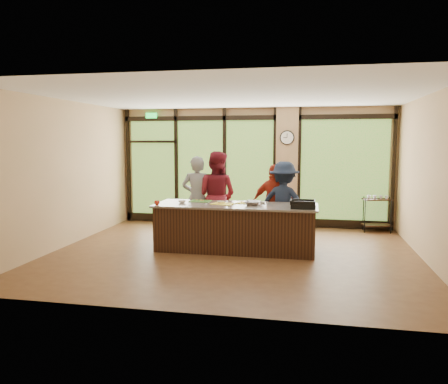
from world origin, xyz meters
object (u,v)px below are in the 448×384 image
at_px(cook_right, 284,203).
at_px(bar_cart, 377,210).
at_px(cook_left, 197,198).
at_px(island_base, 236,228).
at_px(roasting_pan, 303,206).
at_px(flower_stand, 198,214).

relative_size(cook_right, bar_cart, 1.97).
bearing_deg(cook_left, island_base, 137.27).
height_order(roasting_pan, flower_stand, roasting_pan).
bearing_deg(cook_left, cook_right, 174.99).
relative_size(cook_left, roasting_pan, 4.04).
bearing_deg(island_base, cook_left, 143.02).
relative_size(island_base, cook_right, 1.78).
distance_m(island_base, flower_stand, 2.29).
height_order(island_base, roasting_pan, roasting_pan).
xyz_separation_m(cook_left, cook_right, (1.88, 0.02, -0.05)).
distance_m(island_base, cook_left, 1.32).
bearing_deg(bar_cart, island_base, -155.83).
relative_size(island_base, flower_stand, 4.17).
xyz_separation_m(island_base, cook_right, (0.90, 0.76, 0.43)).
relative_size(cook_right, roasting_pan, 3.81).
relative_size(flower_stand, bar_cart, 0.84).
distance_m(cook_left, roasting_pan, 2.49).
xyz_separation_m(island_base, cook_left, (-0.98, 0.74, 0.48)).
bearing_deg(roasting_pan, flower_stand, 136.41).
height_order(cook_left, cook_right, cook_left).
distance_m(cook_right, bar_cart, 2.70).
height_order(island_base, cook_right, cook_right).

